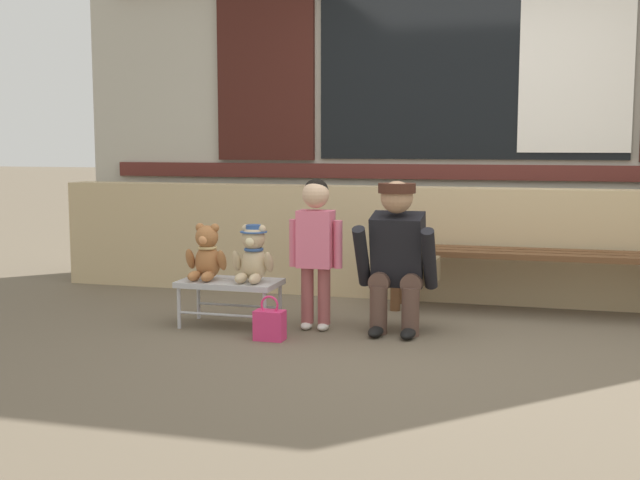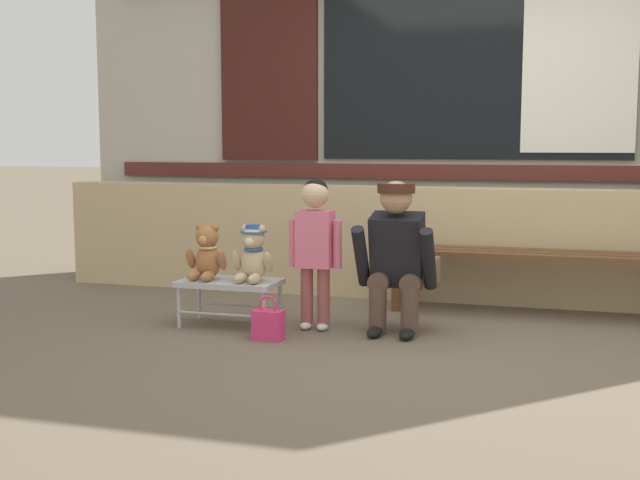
% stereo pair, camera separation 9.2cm
% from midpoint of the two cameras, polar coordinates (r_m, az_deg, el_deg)
% --- Properties ---
extents(ground_plane, '(60.00, 60.00, 0.00)m').
position_cam_midpoint_polar(ground_plane, '(4.84, 8.46, -7.35)').
color(ground_plane, brown).
extents(brick_low_wall, '(6.50, 0.25, 0.85)m').
position_cam_midpoint_polar(brick_low_wall, '(6.16, 10.44, -0.33)').
color(brick_low_wall, tan).
rests_on(brick_low_wall, ground).
extents(shop_facade, '(6.63, 0.26, 3.71)m').
position_cam_midpoint_polar(shop_facade, '(6.66, 11.24, 12.50)').
color(shop_facade, '#B7B2A3').
rests_on(shop_facade, ground).
extents(wooden_bench_long, '(2.10, 0.40, 0.44)m').
position_cam_midpoint_polar(wooden_bench_long, '(5.77, 15.64, -1.47)').
color(wooden_bench_long, brown).
rests_on(wooden_bench_long, ground).
extents(small_display_bench, '(0.64, 0.36, 0.30)m').
position_cam_midpoint_polar(small_display_bench, '(5.28, -5.84, -3.17)').
color(small_display_bench, '#BCBCC1').
rests_on(small_display_bench, ground).
extents(teddy_bear_plain, '(0.28, 0.26, 0.36)m').
position_cam_midpoint_polar(teddy_bear_plain, '(5.32, -7.45, -0.97)').
color(teddy_bear_plain, '#A86B3D').
rests_on(teddy_bear_plain, small_display_bench).
extents(teddy_bear_with_hat, '(0.28, 0.27, 0.36)m').
position_cam_midpoint_polar(teddy_bear_with_hat, '(5.19, -4.22, -1.02)').
color(teddy_bear_with_hat, '#CCB289').
rests_on(teddy_bear_with_hat, small_display_bench).
extents(child_standing, '(0.35, 0.18, 0.96)m').
position_cam_midpoint_polar(child_standing, '(5.11, 0.18, 0.22)').
color(child_standing, '#994C4C').
rests_on(child_standing, ground).
extents(adult_crouching, '(0.50, 0.49, 0.95)m').
position_cam_midpoint_polar(adult_crouching, '(5.07, 6.03, -1.14)').
color(adult_crouching, brown).
rests_on(adult_crouching, ground).
extents(handbag_on_ground, '(0.18, 0.11, 0.27)m').
position_cam_midpoint_polar(handbag_on_ground, '(4.92, -3.10, -5.91)').
color(handbag_on_ground, '#E53370').
rests_on(handbag_on_ground, ground).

